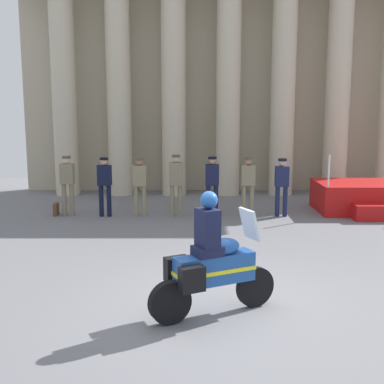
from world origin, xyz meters
name	(u,v)px	position (x,y,z in m)	size (l,w,h in m)	color
ground_plane	(218,305)	(0.00, 0.00, 0.00)	(28.00, 28.00, 0.00)	slate
colonnade_backdrop	(226,79)	(0.80, 10.49, 4.01)	(14.59, 1.68, 7.78)	#B6AB91
reviewing_stand	(371,198)	(4.88, 7.09, 0.42)	(3.23, 2.41, 1.76)	#B71414
officer_in_row_0	(66,181)	(-3.96, 6.54, 1.01)	(0.39, 0.24, 1.70)	#7A7056
officer_in_row_1	(103,182)	(-2.89, 6.45, 0.99)	(0.39, 0.24, 1.67)	black
officer_in_row_2	(138,182)	(-1.91, 6.51, 0.98)	(0.39, 0.24, 1.66)	#847A5B
officer_in_row_3	(175,180)	(-0.89, 6.47, 1.03)	(0.39, 0.24, 1.75)	#7A7056
officer_in_row_4	(211,181)	(0.13, 6.52, 1.00)	(0.39, 0.24, 1.69)	#141938
officer_in_row_5	(247,182)	(1.13, 6.36, 1.00)	(0.39, 0.24, 1.69)	#7A7056
officer_in_row_6	(280,183)	(2.08, 6.43, 0.97)	(0.39, 0.24, 1.64)	#191E42
motorcycle_with_rider	(209,265)	(-0.17, -0.41, 0.79)	(1.93, 1.12, 1.90)	black
briefcase_on_ground	(54,209)	(-4.33, 6.57, 0.18)	(0.10, 0.32, 0.36)	brown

